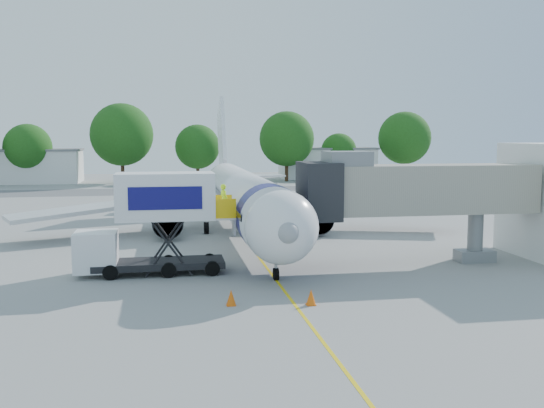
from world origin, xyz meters
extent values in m
plane|color=gray|center=(0.00, 0.00, 0.00)|extent=(160.00, 160.00, 0.00)
cube|color=yellow|center=(0.00, 0.00, 0.01)|extent=(0.15, 70.00, 0.01)
cube|color=#59595B|center=(0.00, 42.00, 0.00)|extent=(120.00, 10.00, 0.01)
cylinder|color=white|center=(0.00, 3.00, 3.00)|extent=(3.70, 28.00, 3.70)
sphere|color=white|center=(0.00, -11.00, 3.00)|extent=(3.70, 3.70, 3.70)
sphere|color=gray|center=(0.00, -12.55, 3.00)|extent=(1.10, 1.10, 1.10)
cone|color=white|center=(0.00, 20.00, 3.00)|extent=(3.70, 6.00, 3.70)
cube|color=white|center=(0.00, 21.00, 7.20)|extent=(0.35, 7.26, 8.29)
cube|color=#BCBEC1|center=(9.00, 6.50, 2.30)|extent=(16.17, 9.32, 1.42)
cube|color=#BCBEC1|center=(-9.00, 6.50, 2.30)|extent=(16.17, 9.32, 1.42)
cylinder|color=#999BA0|center=(5.50, 4.50, 1.30)|extent=(2.10, 3.60, 2.10)
cylinder|color=#999BA0|center=(-5.50, 4.50, 1.30)|extent=(2.10, 3.60, 2.10)
cube|color=black|center=(0.00, -11.30, 3.45)|extent=(2.60, 1.39, 0.81)
cylinder|color=#0F0D5B|center=(0.00, -8.00, 3.00)|extent=(3.73, 2.00, 3.73)
cylinder|color=silver|center=(0.00, -9.50, 0.75)|extent=(0.16, 0.16, 1.50)
cylinder|color=black|center=(0.00, -9.50, 0.32)|extent=(0.25, 0.64, 0.64)
cylinder|color=black|center=(2.60, 6.00, 0.45)|extent=(0.35, 0.90, 0.90)
cylinder|color=black|center=(-2.60, 6.00, 0.45)|extent=(0.35, 0.90, 0.90)
cube|color=#9F9888|center=(9.00, -7.00, 4.40)|extent=(13.60, 2.60, 2.80)
cube|color=black|center=(2.90, -7.00, 4.40)|extent=(2.00, 3.20, 3.20)
cube|color=slate|center=(4.50, -7.00, 6.20)|extent=(2.40, 2.40, 0.80)
cylinder|color=slate|center=(12.50, -7.00, 1.50)|extent=(0.90, 0.90, 3.00)
cube|color=slate|center=(12.50, -7.00, 0.35)|extent=(2.20, 1.20, 0.70)
cylinder|color=black|center=(11.60, -7.00, 0.35)|extent=(0.30, 0.70, 0.70)
cylinder|color=black|center=(13.40, -7.00, 0.35)|extent=(0.30, 0.70, 0.70)
cube|color=black|center=(-6.00, -7.00, 0.55)|extent=(7.00, 2.30, 0.35)
cube|color=white|center=(-9.30, -7.00, 1.35)|extent=(2.20, 2.20, 2.10)
cube|color=black|center=(-9.30, -7.00, 1.80)|extent=(1.90, 2.10, 0.70)
cube|color=white|center=(-5.60, -7.00, 4.25)|extent=(5.20, 2.40, 2.50)
cube|color=#0F0D5B|center=(-5.60, -8.22, 4.25)|extent=(3.80, 0.04, 1.20)
cube|color=silver|center=(-2.45, -7.00, 3.05)|extent=(1.10, 2.20, 0.10)
cube|color=yellow|center=(-2.45, -8.05, 3.60)|extent=(1.10, 0.06, 1.10)
cube|color=yellow|center=(-2.45, -5.95, 3.60)|extent=(1.10, 0.06, 1.10)
cylinder|color=black|center=(-3.20, -8.05, 0.40)|extent=(0.80, 0.25, 0.80)
cylinder|color=black|center=(-3.20, -5.95, 0.40)|extent=(0.80, 0.25, 0.80)
cylinder|color=black|center=(-8.50, -8.05, 0.40)|extent=(0.80, 0.25, 0.80)
cylinder|color=black|center=(-8.50, -5.95, 0.40)|extent=(0.80, 0.25, 0.80)
imported|color=#BCFF1A|center=(-2.45, -7.00, 3.97)|extent=(0.64, 0.75, 1.75)
cube|color=white|center=(-2.05, -15.68, 0.68)|extent=(3.80, 2.72, 1.37)
cube|color=#0F0D5B|center=(-2.05, -15.68, 1.13)|extent=(2.37, 2.18, 0.34)
cylinder|color=black|center=(-3.56, -15.91, 0.34)|extent=(0.73, 0.44, 0.68)
cylinder|color=black|center=(-3.14, -14.61, 0.34)|extent=(0.73, 0.44, 0.68)
cylinder|color=black|center=(-0.95, -16.75, 0.34)|extent=(0.73, 0.44, 0.68)
cylinder|color=black|center=(-0.53, -15.45, 0.34)|extent=(0.73, 0.44, 0.68)
cone|color=#E45B0C|center=(0.70, -14.38, 0.36)|extent=(0.45, 0.45, 0.72)
cube|color=#E45B0C|center=(0.70, -14.38, 0.02)|extent=(0.41, 0.41, 0.04)
cone|color=#E45B0C|center=(-2.80, -13.82, 0.36)|extent=(0.45, 0.45, 0.71)
cube|color=#E45B0C|center=(-2.80, -13.82, 0.02)|extent=(0.41, 0.41, 0.04)
cube|color=silver|center=(-28.00, 60.00, 2.50)|extent=(18.00, 8.00, 5.00)
cube|color=slate|center=(-28.00, 60.00, 5.15)|extent=(18.40, 8.40, 0.30)
cube|color=silver|center=(22.00, 62.00, 2.50)|extent=(16.00, 7.00, 5.00)
cube|color=slate|center=(22.00, 62.00, 5.15)|extent=(16.40, 7.40, 0.30)
cylinder|color=#382314|center=(-26.32, 57.83, 1.62)|extent=(0.56, 0.56, 3.24)
sphere|color=#1E4E14|center=(-26.32, 57.83, 5.58)|extent=(7.20, 7.20, 7.20)
cylinder|color=#382314|center=(-12.27, 57.27, 2.18)|extent=(0.56, 0.56, 4.37)
sphere|color=#1E4E14|center=(-12.27, 57.27, 7.53)|extent=(9.71, 9.71, 9.71)
cylinder|color=#382314|center=(-0.51, 58.97, 1.62)|extent=(0.56, 0.56, 3.24)
sphere|color=#1E4E14|center=(-0.51, 58.97, 5.57)|extent=(7.19, 7.19, 7.19)
cylinder|color=#382314|center=(13.66, 56.22, 1.99)|extent=(0.56, 0.56, 3.98)
sphere|color=#1E4E14|center=(13.66, 56.22, 6.85)|extent=(8.84, 8.84, 8.84)
cylinder|color=#382314|center=(23.67, 60.69, 1.37)|extent=(0.56, 0.56, 2.74)
sphere|color=#1E4E14|center=(23.67, 60.69, 4.72)|extent=(6.09, 6.09, 6.09)
cylinder|color=#382314|center=(34.82, 58.95, 2.02)|extent=(0.56, 0.56, 4.04)
sphere|color=#1E4E14|center=(34.82, 58.95, 6.96)|extent=(8.98, 8.98, 8.98)
camera|label=1|loc=(-5.51, -39.90, 7.54)|focal=40.00mm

